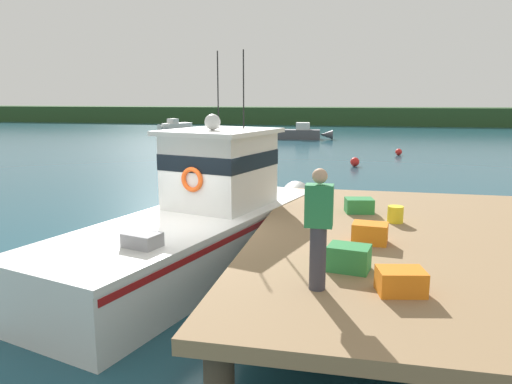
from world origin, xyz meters
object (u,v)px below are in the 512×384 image
at_px(main_fishing_boat, 206,220).
at_px(crate_stack_near_edge, 370,233).
at_px(crate_single_by_cleat, 401,281).
at_px(mooring_buoy_inshore, 355,162).
at_px(bait_bucket, 395,214).
at_px(crate_stack_mid_dock, 359,205).
at_px(moored_boat_far_right, 175,126).
at_px(moored_boat_outer_mooring, 298,133).
at_px(mooring_buoy_spare_mooring, 399,152).
at_px(deckhand_by_the_boat, 319,227).
at_px(mooring_buoy_channel_marker, 215,156).
at_px(crate_single_far, 349,258).

relative_size(main_fishing_boat, crate_stack_near_edge, 16.54).
distance_m(main_fishing_boat, crate_single_by_cleat, 5.56).
bearing_deg(mooring_buoy_inshore, bait_bucket, -86.77).
bearing_deg(crate_stack_mid_dock, moored_boat_far_right, 116.04).
distance_m(moored_boat_outer_mooring, mooring_buoy_inshore, 18.04).
relative_size(crate_stack_near_edge, moored_boat_outer_mooring, 0.10).
bearing_deg(mooring_buoy_spare_mooring, deckhand_by_the_boat, -96.52).
distance_m(crate_stack_mid_dock, mooring_buoy_channel_marker, 19.83).
xyz_separation_m(moored_boat_far_right, mooring_buoy_inshore, (21.54, -28.29, -0.19)).
distance_m(crate_single_far, moored_boat_far_right, 52.98).
relative_size(crate_stack_near_edge, moored_boat_far_right, 0.12).
bearing_deg(main_fishing_boat, moored_boat_outer_mooring, 93.57).
height_order(mooring_buoy_channel_marker, mooring_buoy_inshore, mooring_buoy_inshore).
height_order(deckhand_by_the_boat, mooring_buoy_spare_mooring, deckhand_by_the_boat).
relative_size(crate_single_by_cleat, bait_bucket, 1.76).
height_order(main_fishing_boat, crate_single_far, main_fishing_boat).
bearing_deg(mooring_buoy_channel_marker, moored_boat_outer_mooring, 78.48).
height_order(crate_single_by_cleat, moored_boat_far_right, crate_single_by_cleat).
distance_m(crate_single_far, deckhand_by_the_boat, 1.13).
bearing_deg(main_fishing_boat, deckhand_by_the_boat, -54.65).
xyz_separation_m(crate_stack_mid_dock, crate_single_far, (-0.14, -3.78, 0.03)).
xyz_separation_m(main_fishing_boat, crate_single_far, (3.23, -3.18, 0.38)).
bearing_deg(crate_single_far, crate_stack_mid_dock, 87.89).
relative_size(crate_stack_near_edge, crate_stack_mid_dock, 1.00).
xyz_separation_m(bait_bucket, mooring_buoy_inshore, (-0.96, 17.01, -1.12)).
bearing_deg(crate_stack_near_edge, mooring_buoy_inshore, 91.31).
distance_m(bait_bucket, mooring_buoy_channel_marker, 20.81).
bearing_deg(crate_single_by_cleat, mooring_buoy_channel_marker, 112.55).
xyz_separation_m(crate_single_by_cleat, moored_boat_far_right, (-22.32, 49.09, -0.92)).
bearing_deg(moored_boat_outer_mooring, mooring_buoy_spare_mooring, -54.63).
distance_m(moored_boat_far_right, mooring_buoy_spare_mooring, 33.02).
distance_m(crate_stack_mid_dock, deckhand_by_the_boat, 4.68).
xyz_separation_m(moored_boat_outer_mooring, mooring_buoy_spare_mooring, (8.03, -11.32, -0.30)).
height_order(main_fishing_boat, crate_stack_near_edge, main_fishing_boat).
height_order(crate_stack_mid_dock, deckhand_by_the_boat, deckhand_by_the_boat).
xyz_separation_m(main_fishing_boat, deckhand_by_the_boat, (2.84, -4.00, 1.05)).
xyz_separation_m(crate_single_by_cleat, mooring_buoy_channel_marker, (-9.26, 22.30, -1.16)).
xyz_separation_m(crate_stack_near_edge, moored_boat_outer_mooring, (-5.69, 35.84, -0.86)).
xyz_separation_m(moored_boat_far_right, mooring_buoy_channel_marker, (13.06, -26.79, -0.24)).
distance_m(bait_bucket, mooring_buoy_spare_mooring, 23.04).
relative_size(bait_bucket, moored_boat_far_right, 0.07).
bearing_deg(main_fishing_boat, crate_stack_mid_dock, 10.01).
relative_size(crate_single_far, bait_bucket, 1.76).
bearing_deg(deckhand_by_the_boat, bait_bucket, 71.91).
bearing_deg(main_fishing_boat, crate_single_by_cleat, -45.03).
distance_m(main_fishing_boat, mooring_buoy_inshore, 17.18).
distance_m(main_fishing_boat, crate_stack_near_edge, 3.97).
distance_m(crate_single_far, crate_single_by_cleat, 1.01).
distance_m(crate_stack_near_edge, mooring_buoy_spare_mooring, 24.66).
bearing_deg(moored_boat_outer_mooring, main_fishing_boat, -86.43).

